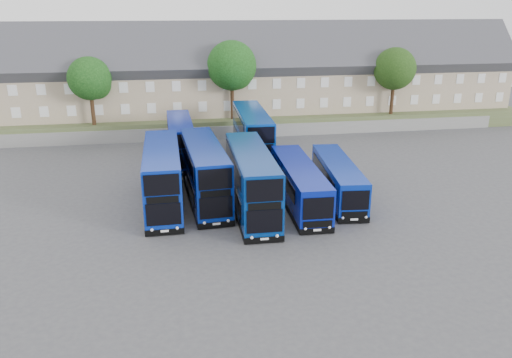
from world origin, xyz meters
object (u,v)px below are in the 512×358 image
Objects in this scene: dd_front_mid at (205,173)px; tree_west at (91,80)px; tree_far at (415,61)px; tree_mid at (233,67)px; tree_east at (395,70)px; dd_front_left at (163,178)px; coach_east_a at (299,185)px.

dd_front_mid is 23.70m from tree_west.
tree_far is (30.99, 27.43, 5.45)m from dd_front_mid.
tree_mid reaches higher than tree_east.
tree_mid is at bearing 73.02° from dd_front_mid.
tree_west reaches higher than dd_front_mid.
tree_east is at bearing -1.43° from tree_mid.
dd_front_left is 0.99× the size of coach_east_a.
coach_east_a is 29.26m from tree_east.
tree_east is (24.99, 20.43, 5.12)m from dd_front_mid.
dd_front_mid is at bearing -138.48° from tree_far.
dd_front_left is at bearing -140.76° from tree_far.
tree_far reaches higher than coach_east_a.
tree_east reaches higher than dd_front_mid.
tree_mid is 26.80m from tree_far.
dd_front_left is 0.99× the size of dd_front_mid.
coach_east_a is 1.29× the size of tree_mid.
dd_front_mid is at bearing 165.39° from coach_east_a.
tree_mid is at bearing 97.17° from coach_east_a.
tree_west is at bearing 109.68° from dd_front_left.
coach_east_a is 1.37× the size of tree_far.
coach_east_a is (10.54, -1.54, -0.70)m from dd_front_left.
coach_east_a is at bearing -19.77° from dd_front_mid.
coach_east_a is at bearing -50.99° from tree_west.
tree_mid reaches higher than tree_west.
dd_front_left is 10.67m from coach_east_a.
dd_front_left is at bearing -143.41° from tree_east.
dd_front_left is 1.27× the size of tree_mid.
dd_front_mid is at bearing -103.40° from tree_mid.
tree_east reaches higher than coach_east_a.
coach_east_a is 38.39m from tree_far.
tree_east is at bearing 36.08° from dd_front_left.
tree_east is (17.74, 22.53, 5.81)m from coach_east_a.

